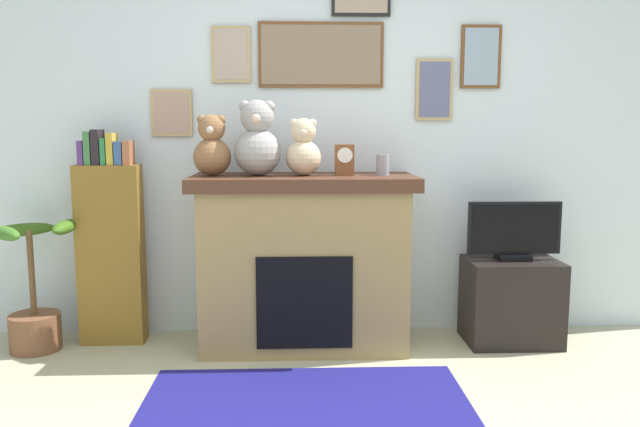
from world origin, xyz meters
TOP-DOWN VIEW (x-y plane):
  - back_wall at (0.00, 2.00)m, footprint 5.20×0.15m
  - fireplace at (-0.14, 1.65)m, footprint 1.35×0.64m
  - bookshelf at (-1.35, 1.74)m, footprint 0.39×0.16m
  - potted_plant at (-1.79, 1.62)m, footprint 0.54×0.55m
  - tv_stand at (1.16, 1.64)m, footprint 0.57×0.40m
  - television at (1.16, 1.64)m, footprint 0.58×0.14m
  - area_rug at (-0.14, 0.68)m, footprint 1.62×1.12m
  - candle_jar at (0.33, 1.63)m, footprint 0.08×0.08m
  - mantel_clock at (0.10, 1.63)m, footprint 0.11×0.09m
  - teddy_bear_cream at (-0.69, 1.63)m, footprint 0.23×0.23m
  - teddy_bear_brown at (-0.42, 1.63)m, footprint 0.28×0.28m
  - teddy_bear_grey at (-0.15, 1.63)m, footprint 0.21×0.21m

SIDE VIEW (x-z plane):
  - area_rug at x=-0.14m, z-range 0.00..0.01m
  - tv_stand at x=1.16m, z-range 0.00..0.53m
  - potted_plant at x=-1.79m, z-range -0.10..0.71m
  - fireplace at x=-0.14m, z-range 0.01..1.07m
  - bookshelf at x=-1.35m, z-range -0.05..1.29m
  - television at x=1.16m, z-range 0.52..0.89m
  - candle_jar at x=0.33m, z-range 1.06..1.19m
  - mantel_clock at x=0.10m, z-range 1.06..1.25m
  - teddy_bear_grey at x=-0.15m, z-range 1.05..1.39m
  - teddy_bear_cream at x=-0.69m, z-range 1.05..1.41m
  - teddy_bear_brown at x=-0.42m, z-range 1.04..1.49m
  - back_wall at x=0.00m, z-range 0.01..2.61m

